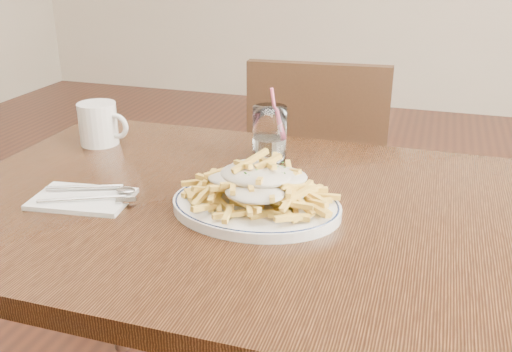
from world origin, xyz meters
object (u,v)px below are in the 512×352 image
(table, at_px, (250,238))
(chair_far, at_px, (318,177))
(coffee_mug, at_px, (99,124))
(fries_plate, at_px, (256,206))
(water_glass, at_px, (270,137))
(loaded_fries, at_px, (256,181))

(table, relative_size, chair_far, 1.35)
(coffee_mug, bearing_deg, fries_plate, -26.92)
(fries_plate, bearing_deg, water_glass, 101.25)
(fries_plate, distance_m, water_glass, 0.27)
(fries_plate, xyz_separation_m, coffee_mug, (-0.47, 0.24, 0.04))
(chair_far, distance_m, water_glass, 0.60)
(loaded_fries, height_order, coffee_mug, coffee_mug)
(fries_plate, height_order, coffee_mug, coffee_mug)
(water_glass, bearing_deg, fries_plate, -78.75)
(chair_far, bearing_deg, fries_plate, -87.07)
(chair_far, relative_size, coffee_mug, 6.88)
(chair_far, relative_size, water_glass, 5.34)
(table, distance_m, chair_far, 0.76)
(table, xyz_separation_m, water_glass, (-0.03, 0.23, 0.13))
(fries_plate, relative_size, coffee_mug, 2.85)
(chair_far, xyz_separation_m, loaded_fries, (0.04, -0.78, 0.31))
(table, distance_m, fries_plate, 0.10)
(coffee_mug, bearing_deg, loaded_fries, -26.92)
(fries_plate, bearing_deg, table, 124.37)
(table, bearing_deg, water_glass, 97.11)
(table, height_order, chair_far, chair_far)
(chair_far, bearing_deg, water_glass, -91.40)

